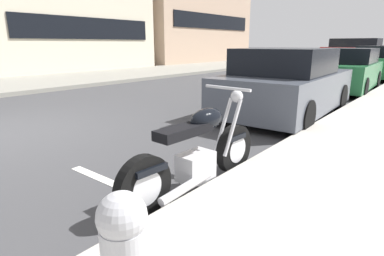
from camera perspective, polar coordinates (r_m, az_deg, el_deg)
The scene contains 7 objects.
sidewalk_far_curb at distance 19.12m, azimuth -3.62°, elevation 10.43°, with size 120.00×5.00×0.14m, color gray.
parking_stall_stripe at distance 3.62m, azimuth -11.03°, elevation -11.10°, with size 0.12×2.20×0.01m, color silver.
parked_motorcycle at distance 3.42m, azimuth 0.99°, elevation -4.79°, with size 2.07×0.62×1.10m.
parked_car_near_corner at distance 7.42m, azimuth 16.66°, elevation 7.51°, with size 4.12×2.04×1.48m.
parked_car_across_street at distance 12.12m, azimuth 25.96°, elevation 9.26°, with size 4.24×1.96×1.43m.
parked_car_mid_block at distance 17.34m, azimuth 30.91°, elevation 10.04°, with size 4.76×2.08×1.48m.
crossing_truck at distance 32.73m, azimuth 27.22°, elevation 12.45°, with size 2.39×5.59×2.02m.
Camera 1 is at (-2.05, -6.15, 1.58)m, focal length 29.58 mm.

